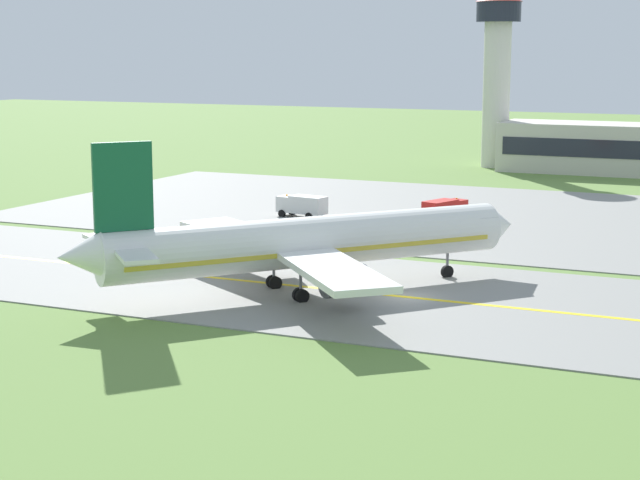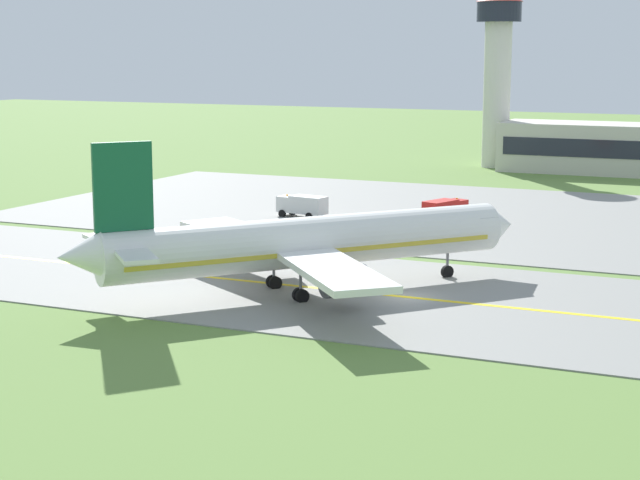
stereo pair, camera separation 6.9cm
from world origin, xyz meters
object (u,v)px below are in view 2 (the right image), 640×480
object	(u,v)px
service_truck_baggage	(445,209)
control_tower	(498,62)
airplane_lead	(304,243)
service_truck_fuel	(302,205)

from	to	relation	value
service_truck_baggage	control_tower	size ratio (longest dim) A/B	0.22
service_truck_baggage	control_tower	bearing A→B (deg)	99.81
airplane_lead	service_truck_fuel	distance (m)	38.63
airplane_lead	service_truck_fuel	world-z (taller)	airplane_lead
control_tower	airplane_lead	bearing A→B (deg)	-83.71
airplane_lead	control_tower	size ratio (longest dim) A/B	1.15
service_truck_baggage	control_tower	distance (m)	60.99
service_truck_baggage	service_truck_fuel	bearing A→B (deg)	-167.30
airplane_lead	control_tower	bearing A→B (deg)	96.29
service_truck_baggage	service_truck_fuel	xyz separation A→B (m)	(-16.06, -3.62, 0.00)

